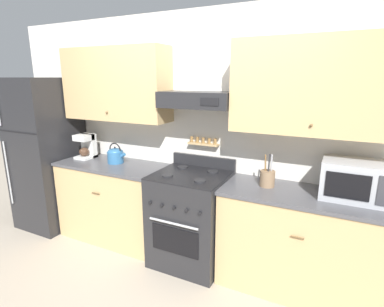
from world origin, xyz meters
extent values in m
plane|color=#B2A38E|center=(0.00, 0.00, 0.00)|extent=(16.00, 16.00, 0.00)
cube|color=silver|center=(0.00, 0.65, 1.27)|extent=(5.20, 0.08, 2.55)
cube|color=tan|center=(-1.02, 0.44, 1.81)|extent=(1.30, 0.33, 0.79)
sphere|color=brown|center=(-1.02, 0.27, 1.52)|extent=(0.02, 0.02, 0.02)
cube|color=tan|center=(1.07, 0.44, 1.81)|extent=(1.39, 0.33, 0.79)
sphere|color=brown|center=(1.07, 0.27, 1.52)|extent=(0.02, 0.02, 0.02)
cube|color=#232326|center=(0.00, 0.42, 1.68)|extent=(0.74, 0.37, 0.16)
cube|color=black|center=(0.21, 0.23, 1.68)|extent=(0.18, 0.01, 0.07)
cube|color=tan|center=(0.00, 0.57, 1.21)|extent=(0.34, 0.07, 0.02)
cylinder|color=olive|center=(-0.14, 0.57, 1.25)|extent=(0.03, 0.03, 0.06)
cylinder|color=olive|center=(-0.07, 0.57, 1.25)|extent=(0.03, 0.03, 0.06)
cylinder|color=olive|center=(0.00, 0.57, 1.25)|extent=(0.03, 0.03, 0.06)
cylinder|color=olive|center=(0.07, 0.57, 1.25)|extent=(0.03, 0.03, 0.06)
cylinder|color=olive|center=(0.14, 0.57, 1.25)|extent=(0.03, 0.03, 0.06)
cube|color=tan|center=(-1.02, 0.31, 0.45)|extent=(1.30, 0.59, 0.89)
cube|color=#4C4C51|center=(-1.02, 0.31, 0.91)|extent=(1.32, 0.61, 0.03)
cylinder|color=brown|center=(-1.02, 0.01, 0.67)|extent=(0.10, 0.01, 0.01)
cube|color=tan|center=(1.07, 0.31, 0.45)|extent=(1.39, 0.59, 0.89)
cube|color=#4C4C51|center=(1.07, 0.31, 0.91)|extent=(1.41, 0.61, 0.03)
cylinder|color=brown|center=(1.07, 0.01, 0.67)|extent=(0.10, 0.01, 0.01)
cube|color=#232326|center=(0.00, 0.27, 0.47)|extent=(0.72, 0.66, 0.95)
cube|color=black|center=(0.00, -0.06, 0.40)|extent=(0.49, 0.01, 0.26)
cylinder|color=#ADAFB5|center=(0.00, -0.09, 0.59)|extent=(0.50, 0.02, 0.02)
cube|color=black|center=(0.00, 0.27, 0.95)|extent=(0.72, 0.66, 0.01)
cylinder|color=#232326|center=(-0.17, 0.11, 0.97)|extent=(0.11, 0.11, 0.02)
cylinder|color=#232326|center=(0.17, 0.11, 0.97)|extent=(0.11, 0.11, 0.02)
cylinder|color=#232326|center=(-0.17, 0.43, 0.97)|extent=(0.11, 0.11, 0.02)
cylinder|color=#232326|center=(0.17, 0.43, 0.97)|extent=(0.11, 0.11, 0.02)
cylinder|color=black|center=(-0.26, -0.07, 0.74)|extent=(0.03, 0.02, 0.03)
cylinder|color=black|center=(-0.13, -0.07, 0.74)|extent=(0.03, 0.02, 0.03)
cylinder|color=black|center=(0.00, -0.07, 0.74)|extent=(0.03, 0.02, 0.03)
cylinder|color=black|center=(0.13, -0.07, 0.74)|extent=(0.03, 0.02, 0.03)
cylinder|color=black|center=(0.26, -0.07, 0.74)|extent=(0.03, 0.02, 0.03)
cube|color=#232326|center=(0.00, 0.58, 1.02)|extent=(0.72, 0.04, 0.12)
cube|color=#232326|center=(-2.04, 0.24, 0.94)|extent=(0.68, 0.71, 1.89)
cube|color=black|center=(-2.04, -0.12, 1.28)|extent=(0.68, 0.01, 0.01)
cylinder|color=#ADAFB5|center=(-2.29, -0.13, 0.76)|extent=(0.02, 0.02, 0.79)
cylinder|color=teal|center=(-1.02, 0.36, 0.99)|extent=(0.19, 0.19, 0.13)
ellipsoid|color=teal|center=(-1.02, 0.36, 1.06)|extent=(0.17, 0.17, 0.08)
sphere|color=black|center=(-1.02, 0.36, 1.11)|extent=(0.02, 0.02, 0.02)
cylinder|color=teal|center=(-0.93, 0.36, 1.01)|extent=(0.11, 0.04, 0.10)
torus|color=black|center=(-1.02, 0.36, 1.08)|extent=(0.16, 0.01, 0.16)
cube|color=white|center=(-1.49, 0.36, 0.94)|extent=(0.19, 0.22, 0.03)
cube|color=white|center=(-1.49, 0.43, 1.07)|extent=(0.19, 0.08, 0.30)
cube|color=white|center=(-1.49, 0.35, 1.19)|extent=(0.19, 0.18, 0.07)
ellipsoid|color=#4C3323|center=(-1.49, 0.34, 1.01)|extent=(0.12, 0.12, 0.11)
cube|color=#ADAFB5|center=(1.44, 0.38, 1.08)|extent=(0.52, 0.35, 0.31)
cube|color=black|center=(1.37, 0.20, 1.08)|extent=(0.31, 0.01, 0.20)
cylinder|color=#8E7051|center=(0.74, 0.36, 1.00)|extent=(0.13, 0.13, 0.14)
cylinder|color=olive|center=(0.71, 0.35, 1.14)|extent=(0.01, 0.05, 0.16)
cylinder|color=#28282B|center=(0.74, 0.36, 1.14)|extent=(0.01, 0.04, 0.16)
cylinder|color=#B2B2B7|center=(0.76, 0.37, 1.14)|extent=(0.01, 0.03, 0.16)
camera|label=1|loc=(1.27, -2.25, 1.88)|focal=28.00mm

